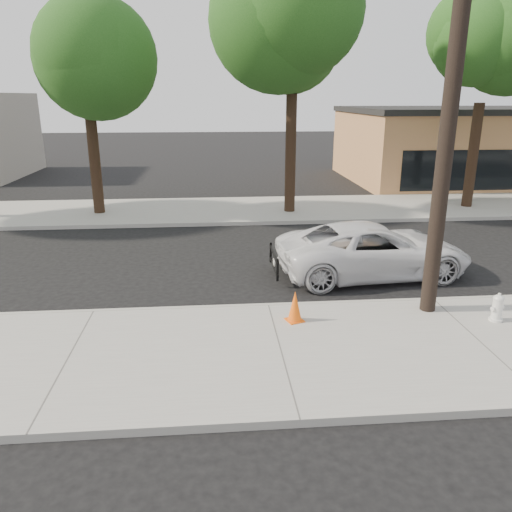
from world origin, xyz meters
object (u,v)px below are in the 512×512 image
object	(u,v)px
utility_pole	(451,102)
traffic_cone	(295,307)
police_cruiser	(373,250)
fire_hydrant	(497,308)

from	to	relation	value
utility_pole	traffic_cone	size ratio (longest dim) A/B	13.23
utility_pole	police_cruiser	bearing A→B (deg)	98.68
utility_pole	traffic_cone	distance (m)	5.26
police_cruiser	utility_pole	bearing A→B (deg)	-176.72
traffic_cone	utility_pole	bearing A→B (deg)	6.10
police_cruiser	traffic_cone	bearing A→B (deg)	133.60
fire_hydrant	traffic_cone	size ratio (longest dim) A/B	0.88
traffic_cone	police_cruiser	bearing A→B (deg)	49.00
fire_hydrant	traffic_cone	bearing A→B (deg)	156.44
utility_pole	fire_hydrant	xyz separation A→B (m)	(1.23, -0.71, -4.26)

